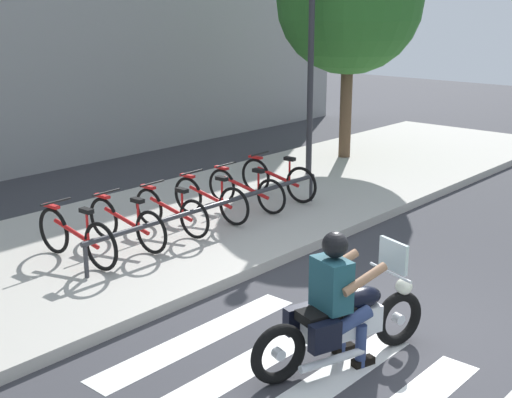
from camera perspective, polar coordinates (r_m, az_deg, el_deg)
The scene contains 16 objects.
ground_plane at distance 7.96m, azimuth 11.14°, elevation -11.02°, with size 48.00×48.00×0.00m, color #38383D.
sidewalk at distance 10.70m, azimuth -10.08°, elevation -3.41°, with size 24.00×4.40×0.15m, color #B7B2A8.
crosswalk_stripe_2 at distance 6.91m, azimuth 4.92°, elevation -15.17°, with size 2.80×0.40×0.01m, color white.
crosswalk_stripe_3 at distance 7.34m, azimuth -0.23°, elevation -13.10°, with size 2.80×0.40×0.01m, color white.
crosswalk_stripe_4 at distance 7.84m, azimuth -4.69°, elevation -11.18°, with size 2.80×0.40×0.01m, color white.
motorcycle at distance 7.19m, azimuth 7.10°, elevation -9.89°, with size 2.05×0.91×1.20m.
rider at distance 7.00m, azimuth 6.67°, elevation -7.35°, with size 0.73×0.66×1.43m.
bicycle_0 at distance 9.70m, azimuth -14.41°, elevation -2.97°, with size 0.48×1.69×0.80m.
bicycle_1 at distance 10.18m, azimuth -10.49°, elevation -1.94°, with size 0.48×1.66×0.76m.
bicycle_2 at distance 10.69m, azimuth -6.95°, elevation -0.97°, with size 0.48×1.59×0.73m.
bicycle_3 at distance 11.25m, azimuth -3.74°, elevation -0.00°, with size 0.48×1.62×0.75m.
bicycle_4 at distance 11.84m, azimuth -0.85°, elevation 0.80°, with size 0.48×1.69×0.72m.
bicycle_5 at distance 12.45m, azimuth 1.78°, elevation 1.65°, with size 0.48×1.67×0.78m.
bike_rack at distance 10.56m, azimuth -3.24°, elevation -0.60°, with size 4.83×0.07×0.49m.
street_lamp at distance 13.94m, azimuth 4.51°, elevation 12.65°, with size 0.28×0.28×4.65m.
tree_near_rack at distance 15.67m, azimuth 7.61°, elevation 15.68°, with size 3.15×3.15×5.13m.
Camera 1 is at (-6.22, -3.47, 3.56)m, focal length 49.19 mm.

